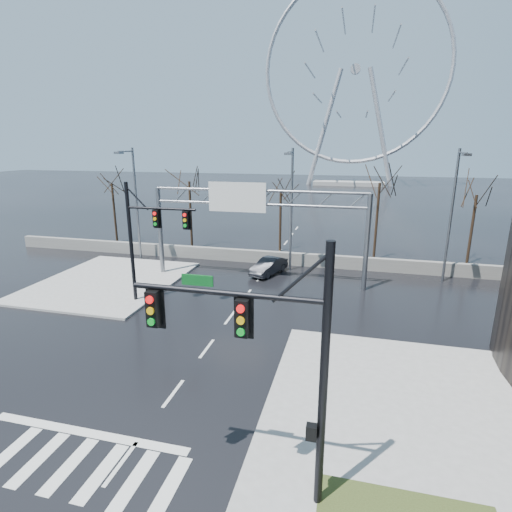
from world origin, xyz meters
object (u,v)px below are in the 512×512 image
(signal_mast_far, at_px, (146,232))
(ferris_wheel, at_px, (355,77))
(signal_mast_near, at_px, (274,351))
(car, at_px, (269,266))
(sign_gantry, at_px, (252,215))

(signal_mast_far, distance_m, ferris_wheel, 89.30)
(signal_mast_near, bearing_deg, ferris_wheel, 90.08)
(car, bearing_deg, ferris_wheel, 106.55)
(signal_mast_near, relative_size, sign_gantry, 0.49)
(signal_mast_near, xyz_separation_m, car, (-4.66, 21.04, -4.21))
(signal_mast_near, height_order, sign_gantry, signal_mast_near)
(sign_gantry, height_order, car, sign_gantry)
(signal_mast_far, bearing_deg, sign_gantry, 47.53)
(signal_mast_near, xyz_separation_m, signal_mast_far, (-11.01, 13.00, -0.04))
(signal_mast_near, distance_m, car, 21.96)
(ferris_wheel, bearing_deg, signal_mast_far, -97.20)
(signal_mast_far, relative_size, sign_gantry, 0.49)
(sign_gantry, distance_m, car, 5.04)
(signal_mast_far, bearing_deg, signal_mast_near, -49.74)
(sign_gantry, bearing_deg, car, 67.20)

